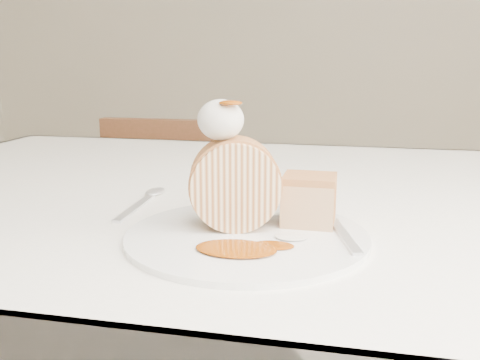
# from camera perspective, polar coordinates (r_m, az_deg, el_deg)

# --- Properties ---
(table) EXTENTS (1.40, 0.90, 0.75)m
(table) POSITION_cam_1_polar(r_m,az_deg,el_deg) (0.85, 2.70, -6.91)
(table) COLOR white
(table) RESTS_ON ground
(chair_far) EXTENTS (0.38, 0.38, 0.78)m
(chair_far) POSITION_cam_1_polar(r_m,az_deg,el_deg) (1.64, -6.60, -4.93)
(chair_far) COLOR brown
(chair_far) RESTS_ON ground
(plate) EXTENTS (0.28, 0.28, 0.01)m
(plate) POSITION_cam_1_polar(r_m,az_deg,el_deg) (0.60, 0.73, -6.01)
(plate) COLOR white
(plate) RESTS_ON table
(roulade_slice) EXTENTS (0.11, 0.08, 0.10)m
(roulade_slice) POSITION_cam_1_polar(r_m,az_deg,el_deg) (0.61, -0.54, -0.47)
(roulade_slice) COLOR beige
(roulade_slice) RESTS_ON plate
(cake_chunk) EXTENTS (0.06, 0.06, 0.05)m
(cake_chunk) POSITION_cam_1_polar(r_m,az_deg,el_deg) (0.64, 7.36, -2.43)
(cake_chunk) COLOR #B57A44
(cake_chunk) RESTS_ON plate
(whipped_cream) EXTENTS (0.05, 0.05, 0.05)m
(whipped_cream) POSITION_cam_1_polar(r_m,az_deg,el_deg) (0.60, -2.07, 6.43)
(whipped_cream) COLOR silver
(whipped_cream) RESTS_ON roulade_slice
(caramel_drizzle) EXTENTS (0.03, 0.02, 0.01)m
(caramel_drizzle) POSITION_cam_1_polar(r_m,az_deg,el_deg) (0.59, -1.02, 8.79)
(caramel_drizzle) COLOR #893905
(caramel_drizzle) RESTS_ON whipped_cream
(caramel_pool) EXTENTS (0.09, 0.06, 0.00)m
(caramel_pool) POSITION_cam_1_polar(r_m,az_deg,el_deg) (0.55, -0.43, -7.31)
(caramel_pool) COLOR #893905
(caramel_pool) RESTS_ON plate
(fork) EXTENTS (0.06, 0.16, 0.00)m
(fork) POSITION_cam_1_polar(r_m,az_deg,el_deg) (0.60, 11.04, -5.82)
(fork) COLOR silver
(fork) RESTS_ON plate
(spoon) EXTENTS (0.03, 0.16, 0.00)m
(spoon) POSITION_cam_1_polar(r_m,az_deg,el_deg) (0.73, -11.14, -2.94)
(spoon) COLOR silver
(spoon) RESTS_ON table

